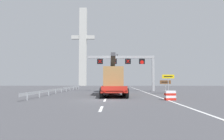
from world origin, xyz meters
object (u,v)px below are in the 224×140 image
exit_sign_yellow (168,79)px  bridge_pylon_distant (83,46)px  tourist_info_sign_brown (165,83)px  overhead_lane_gantry (129,62)px  crash_barrier_striped (170,95)px  heavy_haul_truck_red (112,80)px

exit_sign_yellow → bridge_pylon_distant: bearing=112.1°
tourist_info_sign_brown → bridge_pylon_distant: 52.29m
tourist_info_sign_brown → bridge_pylon_distant: bearing=113.0°
exit_sign_yellow → tourist_info_sign_brown: 1.94m
overhead_lane_gantry → crash_barrier_striped: overhead_lane_gantry is taller
heavy_haul_truck_red → crash_barrier_striped: size_ratio=13.41×
crash_barrier_striped → heavy_haul_truck_red: bearing=121.8°
overhead_lane_gantry → heavy_haul_truck_red: (-2.95, -6.62, -3.15)m
exit_sign_yellow → heavy_haul_truck_red: bearing=177.3°
tourist_info_sign_brown → crash_barrier_striped: tourist_info_sign_brown is taller
bridge_pylon_distant → heavy_haul_truck_red: bearing=-76.3°
heavy_haul_truck_red → tourist_info_sign_brown: 8.12m
tourist_info_sign_brown → bridge_pylon_distant: (-19.66, 46.35, 14.13)m
tourist_info_sign_brown → overhead_lane_gantry: bearing=134.3°
overhead_lane_gantry → tourist_info_sign_brown: overhead_lane_gantry is taller
overhead_lane_gantry → bridge_pylon_distant: bridge_pylon_distant is taller
tourist_info_sign_brown → crash_barrier_striped: (-2.36, -10.53, -1.04)m
heavy_haul_truck_red → tourist_info_sign_brown: heavy_haul_truck_red is taller
heavy_haul_truck_red → exit_sign_yellow: 7.90m
exit_sign_yellow → bridge_pylon_distant: (-19.58, 48.19, 13.51)m
tourist_info_sign_brown → bridge_pylon_distant: bridge_pylon_distant is taller
exit_sign_yellow → tourist_info_sign_brown: (0.08, 1.84, -0.62)m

